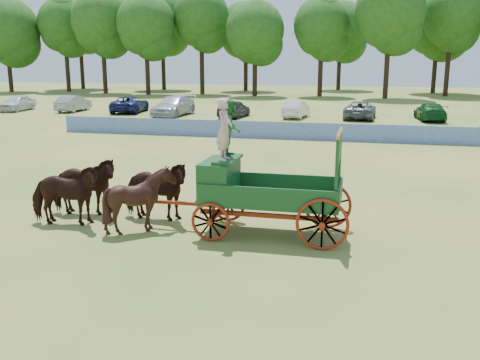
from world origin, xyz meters
name	(u,v)px	position (x,y,z in m)	size (l,w,h in m)	color
ground	(168,227)	(0.00, 0.00, 0.00)	(160.00, 160.00, 0.00)	tan
horse_lead_left	(65,195)	(-3.02, -0.48, 0.94)	(1.01, 2.22, 1.87)	black
horse_lead_right	(83,186)	(-3.02, 0.62, 0.94)	(1.01, 2.22, 1.87)	black
horse_wheel_left	(140,200)	(-0.62, -0.48, 0.94)	(1.52, 1.70, 1.88)	black
horse_wheel_right	(155,190)	(-0.62, 0.62, 0.94)	(1.01, 2.22, 1.87)	black
farm_dray	(245,175)	(2.32, 0.09, 1.69)	(5.99, 2.00, 3.84)	maroon
sponsor_banner	(256,130)	(-1.00, 18.00, 0.53)	(26.00, 0.08, 1.05)	#1E39A5
parked_cars	(295,109)	(-0.17, 29.94, 0.74)	(54.37, 7.21, 1.63)	silver
treeline	(282,20)	(-5.95, 58.86, 9.69)	(89.98, 24.05, 15.87)	#382314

